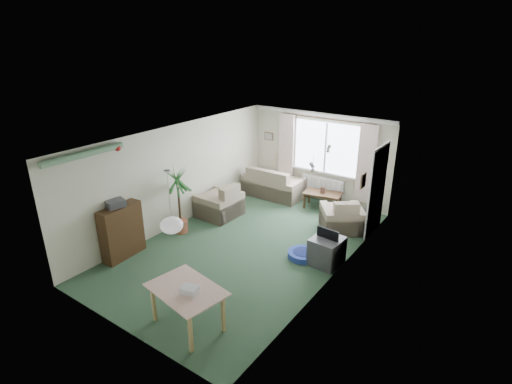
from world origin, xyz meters
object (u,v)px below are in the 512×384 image
Objects in this scene: armchair_corner at (342,213)px; bookshelf at (122,232)px; armchair_left at (219,200)px; coffee_table at (322,200)px; dining_table at (188,308)px; sofa at (274,181)px; tv_cube at (327,251)px; houseplant at (179,200)px; pet_bed at (303,255)px.

armchair_corner is 0.82× the size of bookshelf.
armchair_left is 2.71m from coffee_table.
dining_table is (0.32, -5.35, 0.12)m from coffee_table.
armchair_left is at bearing 77.80° from sofa.
sofa is at bearing 143.45° from tv_cube.
armchair_corner reaches higher than coffee_table.
sofa is at bearing 79.99° from houseplant.
dining_table is (2.39, -2.23, -0.47)m from houseplant.
houseplant reaches higher than bookshelf.
coffee_table is at bearing 59.94° from bookshelf.
bookshelf is at bearing -116.31° from coffee_table.
coffee_table is 2.63m from pet_bed.
dining_table is at bearing -86.55° from coffee_table.
tv_cube is 0.54m from pet_bed.
armchair_corner is 3.75m from houseplant.
tv_cube is at bearing -62.25° from coffee_table.
armchair_left reaches higher than sofa.
houseplant is (-0.15, -1.21, 0.37)m from armchair_left.
tv_cube is at bearing 138.50° from sofa.
tv_cube is at bearing 71.65° from dining_table.
houseplant reaches higher than sofa.
coffee_table is (1.91, 1.91, -0.22)m from armchair_left.
armchair_left is 0.60× the size of houseplant.
houseplant is 2.62× the size of tv_cube.
sofa is at bearing 169.81° from armchair_left.
coffee_table is 2.76m from tv_cube.
houseplant reaches higher than dining_table.
armchair_corner is 3.02m from armchair_left.
sofa is 3.72m from tv_cube.
pet_bed is (2.71, -0.59, -0.37)m from armchair_left.
armchair_corner is (2.43, -0.87, -0.01)m from sofa.
houseplant is at bearing -5.46° from armchair_left.
tv_cube is at bearing 6.92° from pet_bed.
houseplant is (-2.98, -2.24, 0.40)m from armchair_corner.
armchair_corner reaches higher than dining_table.
dining_table is at bearing 108.57° from sofa.
houseplant reaches higher than tv_cube.
coffee_table is 1.56× the size of tv_cube.
dining_table is 1.71× the size of pet_bed.
dining_table is (2.58, -0.79, -0.22)m from bookshelf.
armchair_left reaches higher than dining_table.
sofa is 2.74× the size of tv_cube.
sofa reaches higher than tv_cube.
sofa is at bearing 77.04° from bookshelf.
bookshelf reaches higher than armchair_left.
bookshelf is 4.13m from tv_cube.
sofa is 1.05× the size of houseplant.
dining_table is at bearing -20.85° from bookshelf.
pet_bed is at bearing 30.18° from bookshelf.
sofa is 1.95m from armchair_left.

